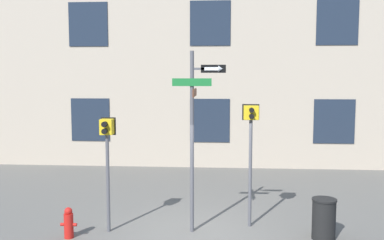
{
  "coord_description": "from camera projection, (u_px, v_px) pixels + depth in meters",
  "views": [
    {
      "loc": [
        0.53,
        -9.44,
        3.57
      ],
      "look_at": [
        -0.18,
        0.2,
        2.61
      ],
      "focal_mm": 40.0,
      "sensor_mm": 36.0,
      "label": 1
    }
  ],
  "objects": [
    {
      "name": "ground_plane",
      "position": [
        199.0,
        235.0,
        9.76
      ],
      "size": [
        60.0,
        60.0,
        0.0
      ],
      "primitive_type": "plane",
      "color": "#595651"
    },
    {
      "name": "building_facade",
      "position": [
        210.0,
        24.0,
        16.76
      ],
      "size": [
        24.0,
        0.63,
        11.32
      ],
      "color": "tan",
      "rests_on": "ground_plane"
    },
    {
      "name": "street_sign_pole",
      "position": [
        195.0,
        126.0,
        9.72
      ],
      "size": [
        1.2,
        1.06,
        4.17
      ],
      "color": "#4C4C51",
      "rests_on": "ground_plane"
    },
    {
      "name": "pedestrian_signal_left",
      "position": [
        107.0,
        145.0,
        9.76
      ],
      "size": [
        0.34,
        0.4,
        2.66
      ],
      "color": "#4C4C51",
      "rests_on": "ground_plane"
    },
    {
      "name": "pedestrian_signal_right",
      "position": [
        251.0,
        132.0,
        10.09
      ],
      "size": [
        0.4,
        0.4,
        2.94
      ],
      "color": "#4C4C51",
      "rests_on": "ground_plane"
    },
    {
      "name": "fire_hydrant",
      "position": [
        69.0,
        223.0,
        9.53
      ],
      "size": [
        0.37,
        0.21,
        0.7
      ],
      "color": "red",
      "rests_on": "ground_plane"
    },
    {
      "name": "trash_bin",
      "position": [
        324.0,
        219.0,
        9.44
      ],
      "size": [
        0.54,
        0.54,
        0.91
      ],
      "color": "black",
      "rests_on": "ground_plane"
    }
  ]
}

